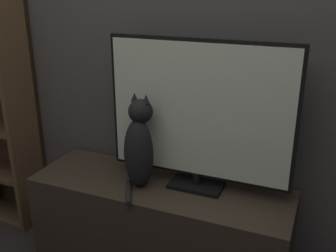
% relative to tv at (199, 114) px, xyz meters
% --- Properties ---
extents(wall_back, '(4.80, 0.05, 2.60)m').
position_rel_tv_xyz_m(wall_back, '(-0.19, 0.21, 0.35)').
color(wall_back, '#47423D').
rests_on(wall_back, ground_plane).
extents(tv_stand, '(1.40, 0.46, 0.55)m').
position_rel_tv_xyz_m(tv_stand, '(-0.19, -0.06, -0.67)').
color(tv_stand, '#33281E').
rests_on(tv_stand, ground_plane).
extents(tv, '(0.96, 0.17, 0.77)m').
position_rel_tv_xyz_m(tv, '(0.00, 0.00, 0.00)').
color(tv, black).
rests_on(tv, tv_stand).
extents(cat, '(0.17, 0.30, 0.50)m').
position_rel_tv_xyz_m(cat, '(-0.28, -0.11, -0.18)').
color(cat, black).
rests_on(cat, tv_stand).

